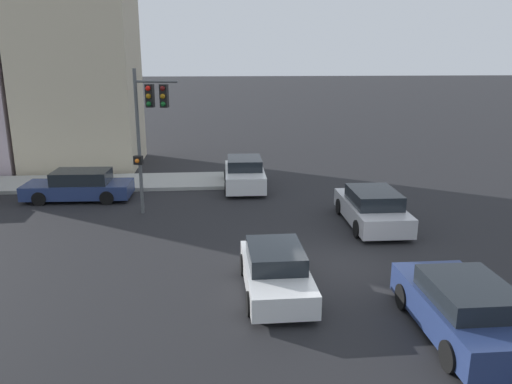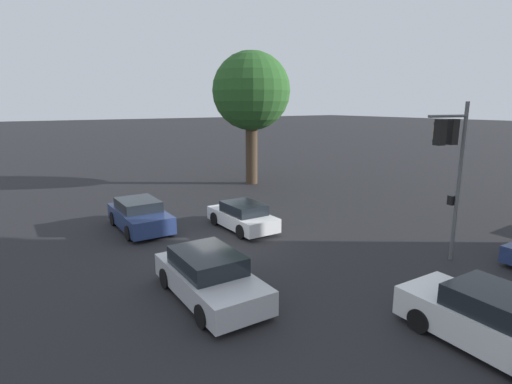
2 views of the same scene
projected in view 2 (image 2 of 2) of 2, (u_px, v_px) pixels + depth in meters
ground_plane at (218, 246)px, 16.69m from camera, size 300.00×300.00×0.00m
street_tree at (251, 92)px, 28.56m from camera, size 5.59×5.59×9.55m
traffic_signal at (450, 154)px, 14.27m from camera, size 0.58×1.93×5.92m
crossing_car_0 at (209, 276)px, 12.17m from camera, size 4.53×2.08×1.44m
crossing_car_1 at (494, 321)px, 9.62m from camera, size 4.34×2.09×1.50m
crossing_car_2 at (242, 216)px, 18.94m from camera, size 3.97×1.84×1.29m
crossing_car_3 at (140, 215)px, 18.88m from camera, size 4.33×2.05×1.42m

